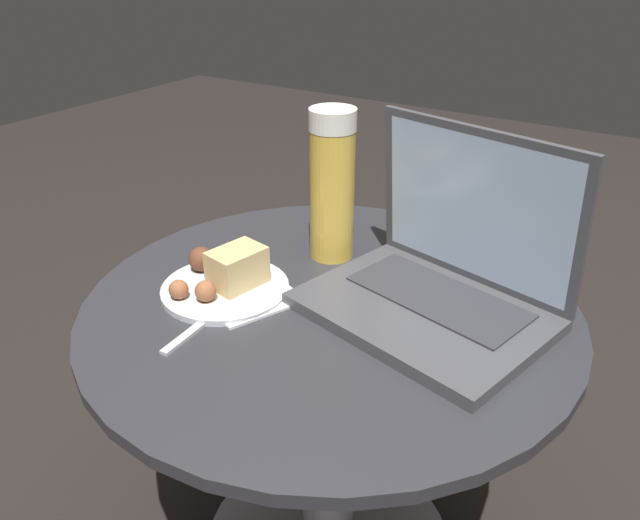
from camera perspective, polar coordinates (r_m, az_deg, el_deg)
table at (r=0.98m, az=0.83°, el=-11.75°), size 0.70×0.70×0.51m
napkin at (r=0.92m, az=-7.40°, el=-2.52°), size 0.21×0.18×0.00m
laptop at (r=0.86m, az=10.96°, el=-1.48°), size 0.36×0.30×0.24m
beer_glass at (r=0.96m, az=1.12°, el=6.83°), size 0.07×0.07×0.24m
snack_plate at (r=0.91m, az=-8.66°, el=-1.68°), size 0.18×0.18×0.06m
fork at (r=0.86m, az=-9.47°, el=-4.76°), size 0.03×0.19×0.00m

